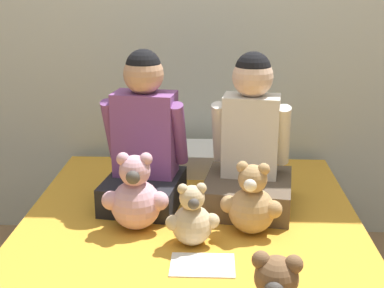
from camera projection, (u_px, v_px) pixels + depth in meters
child_on_left at (144, 142)px, 2.15m from camera, size 0.35×0.37×0.63m
child_on_right at (250, 149)px, 2.14m from camera, size 0.39×0.41×0.62m
teddy_bear_held_by_left_child at (136, 197)px, 1.96m from camera, size 0.25×0.19×0.29m
teddy_bear_held_by_right_child at (252, 203)px, 1.93m from camera, size 0.22×0.17×0.27m
teddy_bear_between_children at (192, 219)px, 1.85m from camera, size 0.19×0.14×0.23m
pillow_at_headboard at (196, 158)px, 2.58m from camera, size 0.58×0.29×0.11m
sign_card at (202, 265)px, 1.74m from camera, size 0.21×0.15×0.00m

